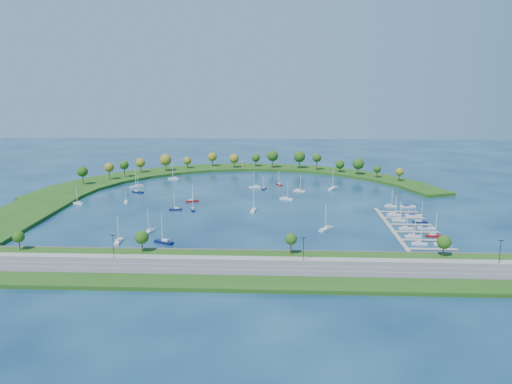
{
  "coord_description": "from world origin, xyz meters",
  "views": [
    {
      "loc": [
        18.87,
        -311.38,
        74.79
      ],
      "look_at": [
        5.0,
        5.0,
        4.0
      ],
      "focal_mm": 34.84,
      "sensor_mm": 36.0,
      "label": 1
    }
  ],
  "objects_px": {
    "moored_boat_1": "(78,203)",
    "moored_boat_13": "(279,184)",
    "dock_system": "(405,228)",
    "moored_boat_11": "(174,178)",
    "docked_boat_5": "(426,228)",
    "moored_boat_3": "(126,201)",
    "docked_boat_1": "(442,244)",
    "docked_boat_10": "(391,206)",
    "moored_boat_0": "(264,188)",
    "moored_boat_12": "(326,228)",
    "docked_boat_0": "(419,243)",
    "docked_boat_3": "(434,235)",
    "moored_boat_7": "(118,241)",
    "moored_boat_9": "(255,187)",
    "moored_boat_17": "(299,190)",
    "docked_boat_7": "(420,222)",
    "moored_boat_4": "(176,209)",
    "moored_boat_8": "(138,191)",
    "harbor_tower": "(243,164)",
    "docked_boat_11": "(407,206)",
    "moored_boat_6": "(333,188)",
    "moored_boat_2": "(192,200)",
    "docked_boat_4": "(406,228)",
    "moored_boat_5": "(253,210)",
    "moored_boat_18": "(137,186)",
    "docked_boat_2": "(413,236)",
    "moored_boat_15": "(149,231)",
    "docked_boat_9": "(413,215)",
    "moored_boat_10": "(193,209)",
    "moored_boat_14": "(164,241)",
    "moored_boat_16": "(286,198)",
    "docked_boat_6": "(399,219)"
  },
  "relations": [
    {
      "from": "harbor_tower",
      "to": "moored_boat_3",
      "type": "bearing_deg",
      "value": -117.4
    },
    {
      "from": "moored_boat_7",
      "to": "moored_boat_12",
      "type": "height_order",
      "value": "moored_boat_12"
    },
    {
      "from": "docked_boat_3",
      "to": "docked_boat_7",
      "type": "distance_m",
      "value": 24.26
    },
    {
      "from": "moored_boat_6",
      "to": "moored_boat_1",
      "type": "bearing_deg",
      "value": -37.46
    },
    {
      "from": "moored_boat_9",
      "to": "docked_boat_11",
      "type": "distance_m",
      "value": 108.76
    },
    {
      "from": "moored_boat_0",
      "to": "docked_boat_5",
      "type": "height_order",
      "value": "moored_boat_0"
    },
    {
      "from": "harbor_tower",
      "to": "docked_boat_4",
      "type": "bearing_deg",
      "value": -61.26
    },
    {
      "from": "harbor_tower",
      "to": "moored_boat_14",
      "type": "bearing_deg",
      "value": -96.45
    },
    {
      "from": "moored_boat_15",
      "to": "moored_boat_16",
      "type": "xyz_separation_m",
      "value": [
        70.42,
        74.2,
        0.02
      ]
    },
    {
      "from": "moored_boat_18",
      "to": "docked_boat_2",
      "type": "height_order",
      "value": "moored_boat_18"
    },
    {
      "from": "moored_boat_4",
      "to": "moored_boat_8",
      "type": "bearing_deg",
      "value": -61.28
    },
    {
      "from": "moored_boat_13",
      "to": "docked_boat_6",
      "type": "distance_m",
      "value": 113.75
    },
    {
      "from": "docked_boat_2",
      "to": "moored_boat_8",
      "type": "bearing_deg",
      "value": 149.27
    },
    {
      "from": "moored_boat_4",
      "to": "moored_boat_1",
      "type": "bearing_deg",
      "value": -20.12
    },
    {
      "from": "docked_boat_0",
      "to": "moored_boat_17",
      "type": "bearing_deg",
      "value": 119.73
    },
    {
      "from": "moored_boat_1",
      "to": "moored_boat_3",
      "type": "height_order",
      "value": "moored_boat_1"
    },
    {
      "from": "moored_boat_17",
      "to": "docked_boat_7",
      "type": "bearing_deg",
      "value": -38.02
    },
    {
      "from": "docked_boat_2",
      "to": "docked_boat_4",
      "type": "bearing_deg",
      "value": 88.96
    },
    {
      "from": "moored_boat_1",
      "to": "moored_boat_13",
      "type": "relative_size",
      "value": 1.05
    },
    {
      "from": "moored_boat_7",
      "to": "moored_boat_9",
      "type": "height_order",
      "value": "moored_boat_7"
    },
    {
      "from": "moored_boat_8",
      "to": "docked_boat_9",
      "type": "bearing_deg",
      "value": 6.65
    },
    {
      "from": "dock_system",
      "to": "moored_boat_11",
      "type": "relative_size",
      "value": 6.41
    },
    {
      "from": "moored_boat_1",
      "to": "docked_boat_5",
      "type": "xyz_separation_m",
      "value": [
        200.91,
        -44.66,
        -0.24
      ]
    },
    {
      "from": "moored_boat_16",
      "to": "docked_boat_1",
      "type": "relative_size",
      "value": 1.66
    },
    {
      "from": "moored_boat_2",
      "to": "moored_boat_4",
      "type": "height_order",
      "value": "moored_boat_2"
    },
    {
      "from": "docked_boat_0",
      "to": "docked_boat_4",
      "type": "relative_size",
      "value": 0.98
    },
    {
      "from": "harbor_tower",
      "to": "docked_boat_10",
      "type": "bearing_deg",
      "value": -52.56
    },
    {
      "from": "moored_boat_8",
      "to": "docked_boat_0",
      "type": "xyz_separation_m",
      "value": [
        162.49,
        -103.94,
        -0.06
      ]
    },
    {
      "from": "moored_boat_3",
      "to": "docked_boat_3",
      "type": "distance_m",
      "value": 183.6
    },
    {
      "from": "moored_boat_4",
      "to": "docked_boat_11",
      "type": "bearing_deg",
      "value": 175.68
    },
    {
      "from": "moored_boat_13",
      "to": "docked_boat_10",
      "type": "bearing_deg",
      "value": -164.3
    },
    {
      "from": "moored_boat_6",
      "to": "moored_boat_7",
      "type": "xyz_separation_m",
      "value": [
        -114.66,
        -124.32,
        -0.05
      ]
    },
    {
      "from": "moored_boat_2",
      "to": "docked_boat_3",
      "type": "xyz_separation_m",
      "value": [
        131.14,
        -66.88,
        0.0
      ]
    },
    {
      "from": "moored_boat_10",
      "to": "moored_boat_15",
      "type": "distance_m",
      "value": 46.62
    },
    {
      "from": "moored_boat_0",
      "to": "moored_boat_12",
      "type": "xyz_separation_m",
      "value": [
        34.89,
        -96.88,
        0.12
      ]
    },
    {
      "from": "harbor_tower",
      "to": "moored_boat_15",
      "type": "bearing_deg",
      "value": -100.34
    },
    {
      "from": "moored_boat_8",
      "to": "moored_boat_7",
      "type": "bearing_deg",
      "value": -55.15
    },
    {
      "from": "docked_boat_1",
      "to": "docked_boat_10",
      "type": "bearing_deg",
      "value": 102.16
    },
    {
      "from": "moored_boat_0",
      "to": "moored_boat_13",
      "type": "height_order",
      "value": "moored_boat_13"
    },
    {
      "from": "harbor_tower",
      "to": "docked_boat_3",
      "type": "height_order",
      "value": "docked_boat_3"
    },
    {
      "from": "moored_boat_8",
      "to": "docked_boat_2",
      "type": "bearing_deg",
      "value": -5.84
    },
    {
      "from": "moored_boat_2",
      "to": "moored_boat_13",
      "type": "distance_m",
      "value": 77.45
    },
    {
      "from": "docked_boat_0",
      "to": "docked_boat_3",
      "type": "xyz_separation_m",
      "value": [
        10.48,
        12.59,
        0.04
      ]
    },
    {
      "from": "harbor_tower",
      "to": "moored_boat_12",
      "type": "distance_m",
      "value": 187.97
    },
    {
      "from": "docked_boat_10",
      "to": "docked_boat_2",
      "type": "bearing_deg",
      "value": -84.42
    },
    {
      "from": "moored_boat_5",
      "to": "moored_boat_18",
      "type": "height_order",
      "value": "moored_boat_18"
    },
    {
      "from": "moored_boat_6",
      "to": "moored_boat_9",
      "type": "distance_m",
      "value": 55.63
    },
    {
      "from": "moored_boat_8",
      "to": "docked_boat_11",
      "type": "height_order",
      "value": "moored_boat_8"
    },
    {
      "from": "moored_boat_18",
      "to": "docked_boat_1",
      "type": "height_order",
      "value": "moored_boat_18"
    },
    {
      "from": "moored_boat_8",
      "to": "moored_boat_15",
      "type": "bearing_deg",
      "value": -46.95
    }
  ]
}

